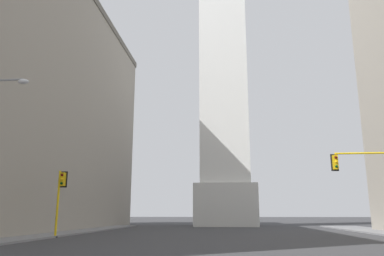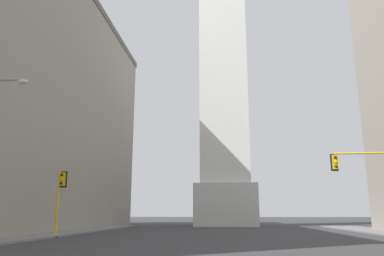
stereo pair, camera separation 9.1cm
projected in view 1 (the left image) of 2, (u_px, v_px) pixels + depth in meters
The scene contains 3 objects.
obelisk at pixel (222, 36), 63.81m from camera, with size 9.35×9.35×65.73m.
traffic_light_mid_right at pixel (380, 172), 28.25m from camera, with size 5.46×0.51×6.49m.
traffic_light_mid_left at pixel (60, 193), 30.46m from camera, with size 0.79×0.52×5.32m.
Camera 1 is at (0.19, -2.25, 1.89)m, focal length 35.00 mm.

